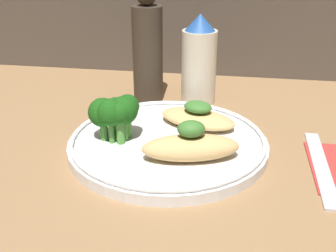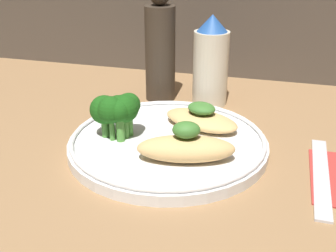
{
  "view_description": "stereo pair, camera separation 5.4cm",
  "coord_description": "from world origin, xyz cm",
  "px_view_note": "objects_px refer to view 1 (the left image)",
  "views": [
    {
      "loc": [
        7.94,
        -48.83,
        26.35
      ],
      "look_at": [
        0.0,
        0.0,
        3.4
      ],
      "focal_mm": 45.0,
      "sensor_mm": 36.0,
      "label": 1
    },
    {
      "loc": [
        13.26,
        -47.66,
        26.35
      ],
      "look_at": [
        0.0,
        0.0,
        3.4
      ],
      "focal_mm": 45.0,
      "sensor_mm": 36.0,
      "label": 2
    }
  ],
  "objects_px": {
    "sauce_bottle": "(199,61)",
    "plate": "(168,143)",
    "pepper_grinder": "(148,50)",
    "broccoli_bunch": "(116,112)"
  },
  "relations": [
    {
      "from": "sauce_bottle",
      "to": "plate",
      "type": "bearing_deg",
      "value": -97.13
    },
    {
      "from": "broccoli_bunch",
      "to": "pepper_grinder",
      "type": "distance_m",
      "value": 0.19
    },
    {
      "from": "broccoli_bunch",
      "to": "pepper_grinder",
      "type": "relative_size",
      "value": 0.34
    },
    {
      "from": "plate",
      "to": "sauce_bottle",
      "type": "relative_size",
      "value": 1.78
    },
    {
      "from": "pepper_grinder",
      "to": "broccoli_bunch",
      "type": "bearing_deg",
      "value": -91.02
    },
    {
      "from": "sauce_bottle",
      "to": "pepper_grinder",
      "type": "bearing_deg",
      "value": 180.0
    },
    {
      "from": "broccoli_bunch",
      "to": "pepper_grinder",
      "type": "height_order",
      "value": "pepper_grinder"
    },
    {
      "from": "plate",
      "to": "broccoli_bunch",
      "type": "xyz_separation_m",
      "value": [
        -0.07,
        -0.01,
        0.04
      ]
    },
    {
      "from": "plate",
      "to": "pepper_grinder",
      "type": "relative_size",
      "value": 1.38
    },
    {
      "from": "plate",
      "to": "broccoli_bunch",
      "type": "distance_m",
      "value": 0.08
    }
  ]
}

